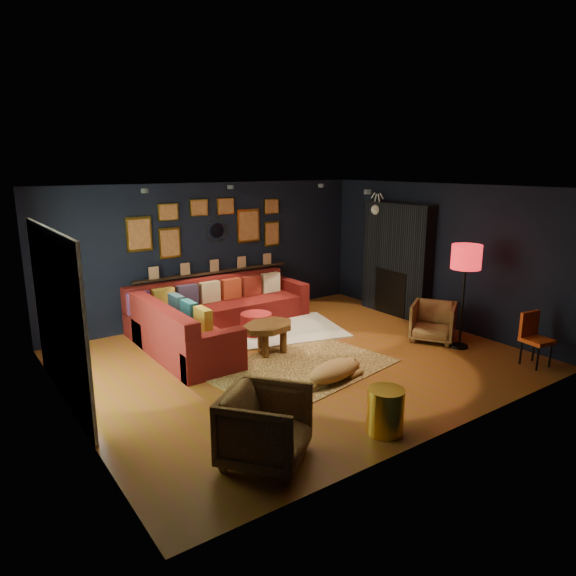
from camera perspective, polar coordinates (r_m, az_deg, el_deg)
floor at (r=7.98m, az=0.98°, el=-7.93°), size 6.50×6.50×0.00m
room_walls at (r=7.54m, az=1.03°, el=3.40°), size 6.50×6.50×6.50m
sectional at (r=9.04m, az=-8.99°, el=-3.32°), size 3.41×2.69×0.86m
ledge at (r=9.92m, az=-8.19°, el=1.77°), size 3.20×0.12×0.04m
gallery_wall at (r=9.80m, az=-8.53°, el=6.88°), size 3.15×0.04×1.02m
sunburst_mirror at (r=9.87m, az=-7.93°, el=6.32°), size 0.47×0.16×0.47m
fireplace at (r=10.35m, az=11.96°, el=2.68°), size 0.31×1.60×2.20m
deer_head at (r=10.58m, az=10.41°, el=8.62°), size 0.50×0.28×0.45m
sliding_door at (r=6.93m, az=-24.19°, el=-2.91°), size 0.06×2.80×2.20m
ceiling_spots at (r=8.09m, az=-2.36°, el=10.98°), size 3.30×2.50×0.06m
shag_rug at (r=9.28m, az=-0.93°, el=-4.70°), size 2.48×2.05×0.03m
leopard_rug at (r=7.66m, az=1.34°, el=-8.81°), size 2.84×2.25×0.01m
coffee_table at (r=8.12m, az=-2.17°, el=-4.61°), size 1.02×0.84×0.45m
pouf at (r=9.04m, az=-3.56°, el=-3.94°), size 0.55×0.55×0.36m
armchair_left at (r=5.29m, az=-2.55°, el=-14.76°), size 1.10×1.09×0.83m
armchair_right at (r=9.05m, az=15.83°, el=-3.43°), size 0.93×0.94×0.72m
gold_stool at (r=5.96m, az=10.77°, el=-13.28°), size 0.41×0.41×0.52m
orange_chair at (r=8.46m, az=25.63°, el=-4.67°), size 0.42×0.42×0.80m
floor_lamp at (r=8.58m, az=19.18°, el=2.82°), size 0.47×0.47×1.70m
dog at (r=7.16m, az=5.09°, el=-8.76°), size 1.31×0.79×0.39m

